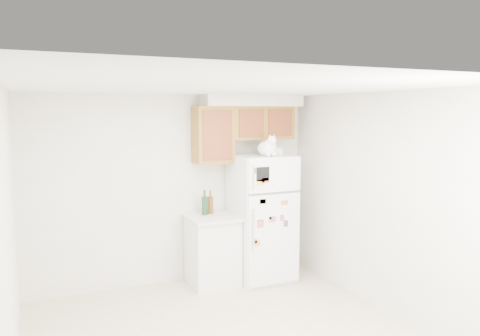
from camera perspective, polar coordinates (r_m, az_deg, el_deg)
room_shell at (r=4.60m, az=-0.70°, el=-0.64°), size 3.84×4.04×2.52m
refrigerator at (r=6.38m, az=2.68°, el=-6.04°), size 0.76×0.78×1.70m
base_counter at (r=6.28m, az=-3.37°, el=-9.93°), size 0.64×0.64×0.92m
cat at (r=6.12m, az=3.45°, el=2.49°), size 0.28×0.42×0.29m
storage_box_back at (r=6.49m, az=3.94°, el=2.21°), size 0.20×0.16×0.10m
storage_box_front at (r=6.32m, az=4.39°, el=2.03°), size 0.16×0.13×0.09m
bottle_green at (r=6.20m, az=-4.33°, el=-4.20°), size 0.08×0.08×0.33m
bottle_amber at (r=6.27m, az=-3.62°, el=-4.16°), size 0.07×0.07×0.31m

